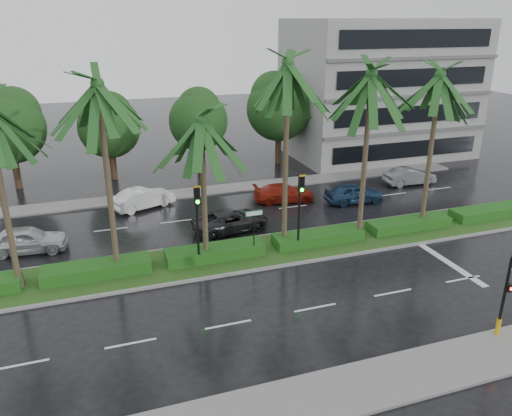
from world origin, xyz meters
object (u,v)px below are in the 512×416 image
object	(u,v)px
signal_near	(509,283)
car_white	(143,198)
car_red	(284,193)
car_grey	(410,176)
car_blue	(354,193)
car_darkgrey	(231,221)
signal_median_left	(197,214)
car_silver	(26,240)
street_sign	(254,222)

from	to	relation	value
signal_near	car_white	world-z (taller)	signal_near
car_red	car_white	bearing A→B (deg)	86.47
car_grey	signal_near	bearing A→B (deg)	156.40
car_white	car_red	distance (m)	9.63
car_blue	car_grey	bearing A→B (deg)	-66.51
signal_near	car_blue	world-z (taller)	signal_near
car_grey	car_darkgrey	bearing A→B (deg)	106.30
signal_median_left	car_darkgrey	bearing A→B (deg)	55.41
car_blue	car_darkgrey	bearing A→B (deg)	105.12
car_white	car_darkgrey	world-z (taller)	car_white
car_grey	car_red	bearing A→B (deg)	93.51
car_silver	car_blue	world-z (taller)	car_silver
signal_median_left	car_blue	xyz separation A→B (m)	(12.34, 6.13, -2.30)
street_sign	signal_median_left	bearing A→B (deg)	-176.53
car_red	signal_median_left	bearing A→B (deg)	143.03
car_red	car_silver	bearing A→B (deg)	107.98
signal_near	street_sign	size ratio (longest dim) A/B	1.68
street_sign	car_darkgrey	distance (m)	4.28
signal_median_left	car_grey	distance (m)	20.32
car_white	car_blue	distance (m)	14.42
car_blue	signal_near	bearing A→B (deg)	175.13
car_white	signal_median_left	bearing A→B (deg)	167.90
car_darkgrey	car_red	bearing A→B (deg)	-63.43
signal_median_left	car_red	xyz separation A→B (m)	(7.84, 7.93, -2.38)
car_darkgrey	car_grey	distance (m)	16.04
street_sign	car_silver	size ratio (longest dim) A/B	0.61
signal_near	car_grey	world-z (taller)	signal_near
signal_near	car_red	xyz separation A→B (m)	(-2.16, 17.62, -1.89)
signal_near	street_sign	distance (m)	12.11
car_silver	car_grey	xyz separation A→B (m)	(26.86, 3.36, -0.07)
signal_near	car_red	size ratio (longest dim) A/B	1.03
signal_near	car_grey	xyz separation A→B (m)	(8.39, 18.02, -1.84)
car_blue	car_silver	bearing A→B (deg)	96.73
street_sign	car_red	world-z (taller)	street_sign
street_sign	car_silver	world-z (taller)	street_sign
car_darkgrey	car_grey	size ratio (longest dim) A/B	1.15
car_red	car_grey	world-z (taller)	car_grey
street_sign	car_white	xyz separation A→B (m)	(-4.61, 9.62, -1.43)
signal_near	car_red	world-z (taller)	signal_near
signal_near	car_blue	xyz separation A→B (m)	(2.34, 15.82, -1.81)
signal_near	car_white	bearing A→B (deg)	120.77
car_darkgrey	car_blue	distance (m)	9.64
car_silver	street_sign	bearing A→B (deg)	-106.95
street_sign	car_silver	bearing A→B (deg)	157.35
car_white	car_darkgrey	distance (m)	7.19
car_blue	car_grey	distance (m)	6.43
signal_median_left	car_silver	bearing A→B (deg)	149.61
car_white	car_red	xyz separation A→B (m)	(9.45, -1.87, -0.08)
car_blue	car_white	bearing A→B (deg)	78.78
signal_median_left	car_blue	bearing A→B (deg)	26.43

